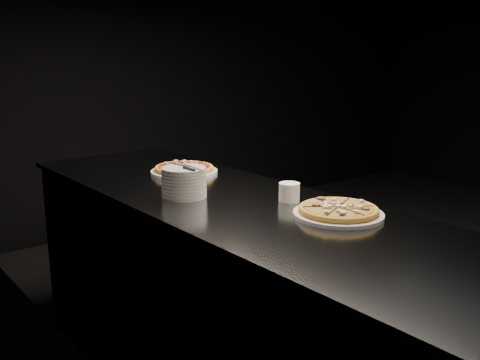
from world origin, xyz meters
TOP-DOWN VIEW (x-y plane):
  - floor at (0.00, 0.00)m, footprint 5.00×5.00m
  - wall_left at (-2.50, 0.00)m, footprint 0.02×5.00m
  - wall_back at (0.00, 2.50)m, footprint 5.00×0.02m
  - counter at (-2.13, 0.00)m, footprint 0.74×2.44m
  - pizza_mushroom at (-1.98, -0.44)m, footprint 0.37×0.37m
  - pizza_tomato at (-2.02, 0.51)m, footprint 0.33×0.33m
  - plate_stack at (-2.26, 0.14)m, footprint 0.18×0.18m
  - cutlery at (-2.25, 0.12)m, footprint 0.07×0.19m
  - ramekin at (-1.97, -0.18)m, footprint 0.08×0.08m

SIDE VIEW (x-z plane):
  - floor at x=0.00m, z-range 0.00..0.00m
  - counter at x=-2.13m, z-range 0.00..0.92m
  - pizza_mushroom at x=-1.98m, z-range 0.92..0.96m
  - pizza_tomato at x=-2.02m, z-range 0.92..0.96m
  - ramekin at x=-1.97m, z-range 0.92..0.99m
  - plate_stack at x=-2.26m, z-range 0.92..1.04m
  - cutlery at x=-2.25m, z-range 1.04..1.05m
  - wall_left at x=-2.50m, z-range 0.00..2.80m
  - wall_back at x=0.00m, z-range 0.00..2.80m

